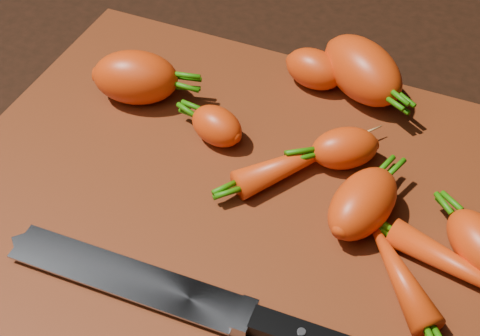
% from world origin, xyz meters
% --- Properties ---
extents(ground, '(2.00, 2.00, 0.01)m').
position_xyz_m(ground, '(0.00, 0.00, -0.01)').
color(ground, black).
extents(cutting_board, '(0.50, 0.40, 0.01)m').
position_xyz_m(cutting_board, '(0.00, 0.00, 0.01)').
color(cutting_board, '#56200A').
rests_on(cutting_board, ground).
extents(carrot_0, '(0.10, 0.07, 0.05)m').
position_xyz_m(carrot_0, '(-0.14, 0.07, 0.04)').
color(carrot_0, '#E43C0B').
rests_on(carrot_0, cutting_board).
extents(carrot_1, '(0.06, 0.05, 0.04)m').
position_xyz_m(carrot_1, '(-0.04, 0.05, 0.03)').
color(carrot_1, '#E43C0B').
rests_on(carrot_1, cutting_board).
extents(carrot_2, '(0.11, 0.10, 0.06)m').
position_xyz_m(carrot_2, '(0.06, 0.17, 0.04)').
color(carrot_2, '#E43C0B').
rests_on(carrot_2, cutting_board).
extents(carrot_3, '(0.06, 0.09, 0.05)m').
position_xyz_m(carrot_3, '(0.11, 0.01, 0.04)').
color(carrot_3, '#E43C0B').
rests_on(carrot_3, cutting_board).
extents(carrot_4, '(0.07, 0.07, 0.04)m').
position_xyz_m(carrot_4, '(0.08, 0.07, 0.03)').
color(carrot_4, '#E43C0B').
rests_on(carrot_4, cutting_board).
extents(carrot_5, '(0.07, 0.05, 0.04)m').
position_xyz_m(carrot_5, '(0.02, 0.16, 0.03)').
color(carrot_5, '#E43C0B').
rests_on(carrot_5, cutting_board).
extents(carrot_6, '(0.07, 0.07, 0.04)m').
position_xyz_m(carrot_6, '(0.20, 0.01, 0.03)').
color(carrot_6, '#E43C0B').
rests_on(carrot_6, cutting_board).
extents(carrot_7, '(0.10, 0.12, 0.03)m').
position_xyz_m(carrot_7, '(0.04, 0.05, 0.03)').
color(carrot_7, '#E43C0B').
rests_on(carrot_7, cutting_board).
extents(carrot_8, '(0.14, 0.06, 0.02)m').
position_xyz_m(carrot_8, '(0.21, -0.02, 0.02)').
color(carrot_8, '#E43C0B').
rests_on(carrot_8, cutting_board).
extents(carrot_9, '(0.09, 0.10, 0.03)m').
position_xyz_m(carrot_9, '(0.15, -0.04, 0.03)').
color(carrot_9, '#E43C0B').
rests_on(carrot_9, cutting_board).
extents(knife, '(0.31, 0.04, 0.02)m').
position_xyz_m(knife, '(-0.02, -0.12, 0.02)').
color(knife, gray).
rests_on(knife, cutting_board).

